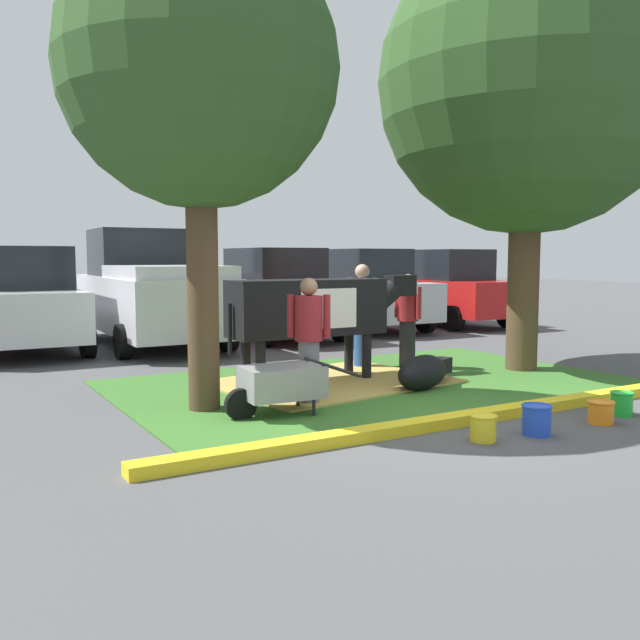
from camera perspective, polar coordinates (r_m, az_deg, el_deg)
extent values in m
plane|color=#4C4C4F|center=(7.94, 9.69, -8.03)|extent=(80.00, 80.00, 0.00)
cube|color=#386B28|center=(9.84, 4.62, -5.32)|extent=(7.19, 4.54, 0.02)
cube|color=yellow|center=(8.01, 14.68, -7.57)|extent=(8.39, 0.24, 0.12)
cube|color=tan|center=(9.83, 0.89, -5.22)|extent=(3.52, 2.84, 0.04)
cylinder|color=#4C3823|center=(8.08, -9.82, 2.43)|extent=(0.37, 0.37, 2.85)
sphere|color=#2D5123|center=(8.36, -10.11, 20.19)|extent=(3.22, 3.22, 3.22)
cylinder|color=#4C3823|center=(11.31, 16.69, 3.14)|extent=(0.49, 0.49, 2.88)
sphere|color=#2D5123|center=(11.63, 17.12, 18.50)|extent=(4.70, 4.70, 4.70)
cube|color=black|center=(9.73, -1.06, 1.07)|extent=(2.30, 0.71, 0.80)
cube|color=white|center=(9.80, -0.29, 1.10)|extent=(0.90, 0.72, 0.56)
cylinder|color=black|center=(10.43, 5.34, 1.88)|extent=(0.64, 0.32, 0.58)
cube|color=black|center=(10.61, 6.76, 2.90)|extent=(0.44, 0.26, 0.32)
cube|color=white|center=(10.74, 7.61, 2.70)|extent=(0.12, 0.20, 0.20)
cylinder|color=black|center=(10.46, 2.43, -2.78)|extent=(0.14, 0.14, 0.70)
cylinder|color=black|center=(10.05, 3.94, -3.12)|extent=(0.14, 0.14, 0.70)
cylinder|color=black|center=(9.65, -6.25, -3.49)|extent=(0.14, 0.14, 0.70)
cylinder|color=black|center=(9.21, -5.01, -3.90)|extent=(0.14, 0.14, 0.70)
cylinder|color=black|center=(9.23, -7.58, -0.77)|extent=(0.06, 0.06, 0.70)
ellipsoid|color=black|center=(9.47, 8.61, -4.37)|extent=(1.20, 0.88, 0.48)
cube|color=black|center=(9.99, 10.20, -3.77)|extent=(0.34, 0.30, 0.22)
cube|color=silver|center=(10.10, 10.49, -3.68)|extent=(0.10, 0.12, 0.16)
cylinder|color=black|center=(9.89, 8.60, -5.02)|extent=(0.36, 0.23, 0.10)
cylinder|color=#23478C|center=(11.15, 3.54, -1.84)|extent=(0.26, 0.26, 0.87)
cylinder|color=slate|center=(11.08, 3.56, 1.93)|extent=(0.34, 0.34, 0.60)
sphere|color=tan|center=(11.07, 3.57, 4.09)|extent=(0.24, 0.24, 0.24)
cylinder|color=slate|center=(11.01, 4.63, 2.06)|extent=(0.09, 0.09, 0.57)
cylinder|color=slate|center=(11.16, 2.50, 2.11)|extent=(0.09, 0.09, 0.57)
cylinder|color=slate|center=(8.37, -0.94, -4.47)|extent=(0.26, 0.26, 0.80)
cylinder|color=maroon|center=(8.28, -0.95, 0.15)|extent=(0.34, 0.34, 0.55)
sphere|color=#8C664C|center=(8.25, -0.95, 2.81)|extent=(0.22, 0.22, 0.22)
cylinder|color=maroon|center=(8.29, -2.47, 0.34)|extent=(0.09, 0.09, 0.52)
cylinder|color=maroon|center=(8.27, 0.57, 0.33)|extent=(0.09, 0.09, 0.52)
cylinder|color=black|center=(11.14, 7.34, -2.09)|extent=(0.26, 0.26, 0.79)
cylinder|color=maroon|center=(11.07, 7.38, 1.34)|extent=(0.34, 0.34, 0.54)
sphere|color=#8C664C|center=(11.05, 7.40, 3.30)|extent=(0.21, 0.21, 0.21)
cylinder|color=maroon|center=(10.93, 8.27, 1.42)|extent=(0.09, 0.09, 0.52)
cylinder|color=maroon|center=(11.21, 6.51, 1.53)|extent=(0.09, 0.09, 0.52)
cube|color=gray|center=(7.81, -3.22, -5.19)|extent=(0.94, 0.66, 0.36)
cylinder|color=black|center=(7.68, -6.67, -7.07)|extent=(0.37, 0.13, 0.36)
cylinder|color=black|center=(7.79, -0.52, -7.31)|extent=(0.04, 0.04, 0.24)
cylinder|color=black|center=(8.18, -1.87, -6.70)|extent=(0.04, 0.04, 0.24)
cylinder|color=black|center=(7.87, 1.78, -4.21)|extent=(0.53, 0.08, 0.23)
cylinder|color=black|center=(8.26, 0.34, -3.76)|extent=(0.53, 0.08, 0.23)
cylinder|color=yellow|center=(7.00, 13.52, -8.84)|extent=(0.26, 0.26, 0.25)
torus|color=yellow|center=(6.98, 13.55, -7.83)|extent=(0.28, 0.28, 0.02)
cylinder|color=blue|center=(7.38, 17.71, -8.03)|extent=(0.29, 0.29, 0.30)
torus|color=blue|center=(7.35, 17.74, -6.88)|extent=(0.31, 0.31, 0.02)
cylinder|color=orange|center=(8.11, 22.50, -7.21)|extent=(0.27, 0.27, 0.24)
torus|color=orange|center=(8.09, 22.53, -6.37)|extent=(0.29, 0.29, 0.02)
cylinder|color=green|center=(8.61, 23.99, -6.47)|extent=(0.24, 0.24, 0.27)
torus|color=green|center=(8.58, 24.02, -5.61)|extent=(0.27, 0.27, 0.02)
cube|color=silver|center=(14.26, -23.57, 0.63)|extent=(1.89, 4.44, 0.90)
cube|color=black|center=(14.22, -23.70, 4.05)|extent=(1.63, 2.23, 0.80)
cylinder|color=black|center=(15.82, -20.79, -0.49)|extent=(0.23, 0.64, 0.64)
cylinder|color=black|center=(13.01, -18.92, -1.61)|extent=(0.23, 0.64, 0.64)
cube|color=silver|center=(14.50, -13.98, 1.39)|extent=(2.11, 5.44, 1.10)
cube|color=black|center=(15.38, -15.00, 5.49)|extent=(1.88, 1.84, 1.00)
cube|color=silver|center=(13.31, -12.66, 3.96)|extent=(1.95, 2.74, 0.24)
cylinder|color=black|center=(16.04, -19.05, -0.36)|extent=(0.23, 0.64, 0.64)
cylinder|color=black|center=(16.50, -12.20, -0.04)|extent=(0.23, 0.64, 0.64)
cylinder|color=black|center=(12.61, -16.20, -1.74)|extent=(0.23, 0.64, 0.64)
cylinder|color=black|center=(13.20, -7.72, -1.27)|extent=(0.23, 0.64, 0.64)
cube|color=red|center=(15.45, -3.84, 1.39)|extent=(1.89, 4.44, 0.90)
cube|color=black|center=(15.42, -3.86, 4.54)|extent=(1.63, 2.23, 0.80)
cylinder|color=black|center=(16.45, -8.81, 0.01)|extent=(0.23, 0.64, 0.64)
cylinder|color=black|center=(17.16, -3.17, 0.28)|extent=(0.23, 0.64, 0.64)
cylinder|color=black|center=(13.82, -4.66, -0.95)|extent=(0.23, 0.64, 0.64)
cylinder|color=black|center=(14.66, 1.75, -0.58)|extent=(0.23, 0.64, 0.64)
cube|color=silver|center=(17.14, 3.58, 1.78)|extent=(1.89, 4.44, 0.90)
cube|color=black|center=(17.11, 3.59, 4.62)|extent=(1.63, 2.23, 0.80)
cylinder|color=black|center=(17.95, -1.33, 0.50)|extent=(0.23, 0.64, 0.64)
cylinder|color=black|center=(18.86, 3.51, 0.73)|extent=(0.23, 0.64, 0.64)
cylinder|color=black|center=(15.49, 3.63, -0.27)|extent=(0.23, 0.64, 0.64)
cylinder|color=black|center=(16.53, 8.88, 0.03)|extent=(0.23, 0.64, 0.64)
cube|color=red|center=(18.60, 10.43, 1.98)|extent=(1.89, 4.44, 0.90)
cube|color=black|center=(18.57, 10.47, 4.59)|extent=(1.63, 2.23, 0.80)
cylinder|color=black|center=(19.22, 5.62, 0.80)|extent=(0.23, 0.64, 0.64)
cylinder|color=black|center=(20.30, 9.79, 0.99)|extent=(0.23, 0.64, 0.64)
cylinder|color=black|center=(16.96, 11.14, 0.13)|extent=(0.23, 0.64, 0.64)
cylinder|color=black|center=(18.18, 15.47, 0.37)|extent=(0.23, 0.64, 0.64)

